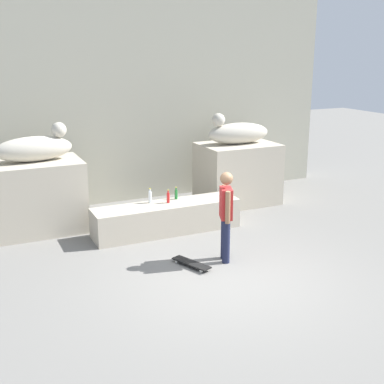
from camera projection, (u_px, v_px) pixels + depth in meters
ground_plane at (223, 279)px, 8.53m from camera, size 40.00×40.00×0.00m
facade_wall at (122, 90)px, 12.52m from camera, size 11.26×0.60×5.59m
pedestal_left at (38, 196)px, 10.65m from camera, size 1.88×1.36×1.51m
pedestal_right at (237, 173)px, 12.62m from camera, size 1.88×1.36×1.51m
statue_reclining_left at (35, 148)px, 10.39m from camera, size 1.64×0.68×0.78m
statue_reclining_right at (237, 132)px, 12.33m from camera, size 1.62×0.64×0.78m
ledge_block at (167, 218)px, 10.65m from camera, size 3.15×0.75×0.63m
skater at (226, 213)px, 9.03m from camera, size 0.31×0.51×1.67m
skateboard at (191, 263)px, 8.99m from camera, size 0.49×0.82×0.08m
bottle_red at (168, 198)px, 10.60m from camera, size 0.06×0.06×0.28m
bottle_green at (176, 194)px, 10.87m from camera, size 0.06×0.06×0.27m
bottle_clear at (150, 197)px, 10.60m from camera, size 0.07×0.07×0.31m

